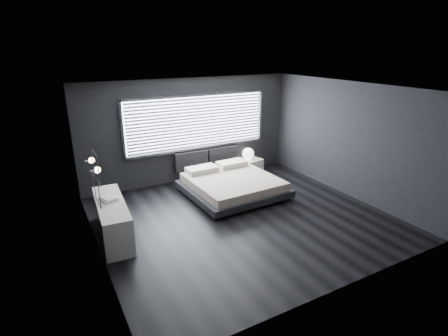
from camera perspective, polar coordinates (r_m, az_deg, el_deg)
room at (r=7.24m, az=3.23°, el=1.77°), size 6.04×6.00×2.80m
window at (r=9.59m, az=-4.28°, el=7.44°), size 4.14×0.09×1.52m
headboard at (r=9.91m, az=-2.69°, el=1.64°), size 1.96×0.16×0.52m
sconce_near at (r=6.28m, az=-20.00°, el=-0.31°), size 0.18×0.11×0.11m
sconce_far at (r=6.84m, az=-20.84°, el=1.18°), size 0.18×0.11×0.11m
wall_art_upper at (r=5.62m, az=-20.18°, el=0.12°), size 0.01×0.48×0.48m
wall_art_lower at (r=6.02m, az=-20.06°, el=-3.41°), size 0.01×0.48×0.48m
bed at (r=8.84m, az=1.32°, el=-2.64°), size 2.34×2.24×0.59m
nightstand at (r=10.47m, az=4.12°, el=0.44°), size 0.74×0.65×0.39m
orb_lamp at (r=10.35m, az=3.95°, el=2.35°), size 0.34×0.34×0.34m
dresser at (r=7.25m, az=-17.74°, el=-7.97°), size 0.65×1.89×0.74m
book_stack at (r=7.17m, az=-18.34°, el=-4.74°), size 0.36×0.42×0.07m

